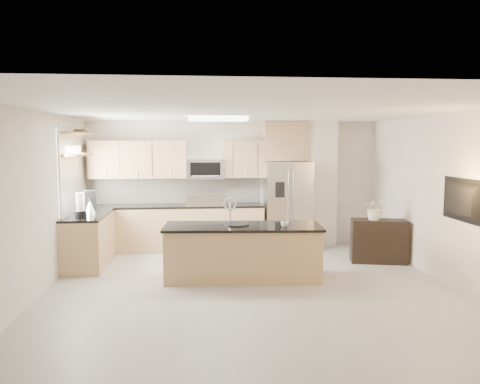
{
  "coord_description": "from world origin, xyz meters",
  "views": [
    {
      "loc": [
        -0.76,
        -6.44,
        2.15
      ],
      "look_at": [
        -0.05,
        1.3,
        1.34
      ],
      "focal_mm": 35.0,
      "sensor_mm": 36.0,
      "label": 1
    }
  ],
  "objects": [
    {
      "name": "credenza",
      "position": [
        2.5,
        1.6,
        0.39
      ],
      "size": [
        1.04,
        0.61,
        0.78
      ],
      "primitive_type": "cube",
      "rotation": [
        0.0,
        0.0,
        -0.22
      ],
      "color": "black",
      "rests_on": "floor"
    },
    {
      "name": "island",
      "position": [
        -0.05,
        0.82,
        0.43
      ],
      "size": [
        2.53,
        1.05,
        1.28
      ],
      "rotation": [
        0.0,
        0.0,
        -0.06
      ],
      "color": "tan",
      "rests_on": "floor"
    },
    {
      "name": "wall_front",
      "position": [
        0.0,
        -3.25,
        1.3
      ],
      "size": [
        6.0,
        0.02,
        2.6
      ],
      "primitive_type": "cube",
      "color": "silver",
      "rests_on": "floor"
    },
    {
      "name": "coffee_maker",
      "position": [
        -2.69,
        2.11,
        1.1
      ],
      "size": [
        0.26,
        0.29,
        0.38
      ],
      "color": "black",
      "rests_on": "left_counter"
    },
    {
      "name": "platter",
      "position": [
        -0.14,
        0.86,
        0.87
      ],
      "size": [
        0.51,
        0.51,
        0.02
      ],
      "primitive_type": "cylinder",
      "rotation": [
        0.0,
        0.0,
        -0.37
      ],
      "color": "black",
      "rests_on": "island"
    },
    {
      "name": "ceiling_fixture",
      "position": [
        -0.4,
        1.6,
        2.56
      ],
      "size": [
        1.0,
        0.5,
        0.06
      ],
      "primitive_type": "cube",
      "color": "white",
      "rests_on": "ceiling"
    },
    {
      "name": "ceiling",
      "position": [
        0.0,
        0.0,
        2.6
      ],
      "size": [
        6.0,
        6.5,
        0.02
      ],
      "primitive_type": "cube",
      "color": "white",
      "rests_on": "wall_back"
    },
    {
      "name": "microwave",
      "position": [
        -0.6,
        3.04,
        1.63
      ],
      "size": [
        0.76,
        0.4,
        0.4
      ],
      "color": "silver",
      "rests_on": "upper_cabinets"
    },
    {
      "name": "wall_right",
      "position": [
        3.0,
        0.0,
        1.3
      ],
      "size": [
        0.02,
        6.5,
        2.6
      ],
      "primitive_type": "cube",
      "color": "silver",
      "rests_on": "floor"
    },
    {
      "name": "refrigerator",
      "position": [
        1.06,
        2.87,
        0.89
      ],
      "size": [
        0.92,
        0.78,
        1.78
      ],
      "color": "silver",
      "rests_on": "floor"
    },
    {
      "name": "window",
      "position": [
        -2.98,
        1.85,
        1.65
      ],
      "size": [
        0.04,
        1.15,
        1.65
      ],
      "color": "white",
      "rests_on": "wall_left"
    },
    {
      "name": "left_counter",
      "position": [
        -2.67,
        1.85,
        0.46
      ],
      "size": [
        0.66,
        1.5,
        0.92
      ],
      "color": "tan",
      "rests_on": "floor"
    },
    {
      "name": "shelf_lower",
      "position": [
        -2.85,
        1.95,
        1.95
      ],
      "size": [
        0.3,
        1.2,
        0.04
      ],
      "primitive_type": "cube",
      "color": "olive",
      "rests_on": "wall_left"
    },
    {
      "name": "back_counter",
      "position": [
        -1.23,
        2.93,
        0.47
      ],
      "size": [
        3.55,
        0.66,
        1.44
      ],
      "color": "tan",
      "rests_on": "floor"
    },
    {
      "name": "bowl",
      "position": [
        -2.85,
        2.33,
        2.38
      ],
      "size": [
        0.35,
        0.35,
        0.08
      ],
      "primitive_type": "imported",
      "rotation": [
        0.0,
        0.0,
        -0.04
      ],
      "color": "silver",
      "rests_on": "shelf_upper"
    },
    {
      "name": "partition_column",
      "position": [
        1.82,
        3.1,
        1.3
      ],
      "size": [
        0.6,
        0.3,
        2.6
      ],
      "primitive_type": "cube",
      "color": "white",
      "rests_on": "floor"
    },
    {
      "name": "upper_cabinets",
      "position": [
        -1.3,
        3.09,
        1.83
      ],
      "size": [
        3.5,
        0.33,
        0.75
      ],
      "color": "tan",
      "rests_on": "wall_back"
    },
    {
      "name": "kettle",
      "position": [
        -2.62,
        1.83,
        1.04
      ],
      "size": [
        0.21,
        0.21,
        0.27
      ],
      "color": "silver",
      "rests_on": "left_counter"
    },
    {
      "name": "range",
      "position": [
        -0.6,
        2.92,
        0.47
      ],
      "size": [
        0.76,
        0.64,
        1.14
      ],
      "color": "black",
      "rests_on": "floor"
    },
    {
      "name": "television",
      "position": [
        2.91,
        -0.2,
        1.35
      ],
      "size": [
        0.14,
        1.08,
        0.62
      ],
      "primitive_type": "imported",
      "rotation": [
        0.0,
        0.0,
        1.57
      ],
      "color": "black",
      "rests_on": "wall_right"
    },
    {
      "name": "floor",
      "position": [
        0.0,
        0.0,
        0.0
      ],
      "size": [
        6.5,
        6.5,
        0.0
      ],
      "primitive_type": "plane",
      "color": "#AFACA6",
      "rests_on": "ground"
    },
    {
      "name": "wall_back",
      "position": [
        0.0,
        3.25,
        1.3
      ],
      "size": [
        6.0,
        0.02,
        2.6
      ],
      "primitive_type": "cube",
      "color": "silver",
      "rests_on": "floor"
    },
    {
      "name": "wall_left",
      "position": [
        -3.0,
        0.0,
        1.3
      ],
      "size": [
        0.02,
        6.5,
        2.6
      ],
      "primitive_type": "cube",
      "color": "silver",
      "rests_on": "floor"
    },
    {
      "name": "shelf_upper",
      "position": [
        -2.85,
        1.95,
        2.32
      ],
      "size": [
        0.3,
        1.2,
        0.04
      ],
      "primitive_type": "cube",
      "color": "olive",
      "rests_on": "wall_left"
    },
    {
      "name": "cup",
      "position": [
        0.58,
        0.59,
        0.9
      ],
      "size": [
        0.14,
        0.14,
        0.09
      ],
      "primitive_type": "imported",
      "rotation": [
        0.0,
        0.0,
        -0.27
      ],
      "color": "silver",
      "rests_on": "island"
    },
    {
      "name": "flower_vase",
      "position": [
        2.4,
        1.58,
        1.11
      ],
      "size": [
        0.64,
        0.57,
        0.65
      ],
      "primitive_type": "imported",
      "rotation": [
        0.0,
        0.0,
        -0.11
      ],
      "color": "silver",
      "rests_on": "credenza"
    },
    {
      "name": "blender",
      "position": [
        -2.68,
        1.37,
        1.1
      ],
      "size": [
        0.18,
        0.18,
        0.42
      ],
      "color": "black",
      "rests_on": "left_counter"
    }
  ]
}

